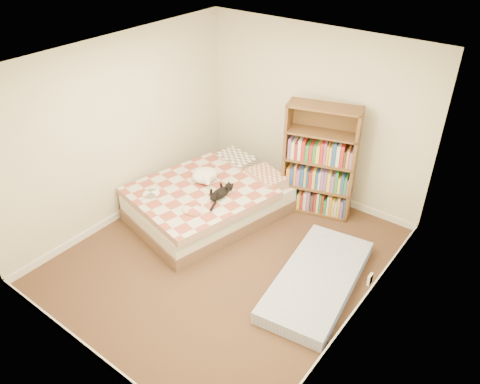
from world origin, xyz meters
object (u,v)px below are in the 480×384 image
Objects in this scene: bookshelf at (319,174)px; black_cat at (221,193)px; white_dog at (205,176)px; bed at (211,199)px; floor_mattress at (317,280)px.

bookshelf reaches higher than black_cat.
black_cat is 1.41× the size of white_dog.
bookshelf is (1.13, 1.03, 0.33)m from bed.
bed is 0.36m from white_dog.
bookshelf is 0.90× the size of floor_mattress.
bookshelf is at bearing 112.02° from floor_mattress.
white_dog is (-1.25, -1.00, 0.00)m from bookshelf.
bookshelf reaches higher than floor_mattress.
white_dog is (-2.04, 0.37, 0.51)m from floor_mattress.
black_cat is at bearing 164.44° from floor_mattress.
floor_mattress is at bearing 2.73° from bed.
white_dog reaches higher than bed.
bed is 3.99× the size of black_cat.
bookshelf reaches higher than bed.
bookshelf reaches higher than white_dog.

